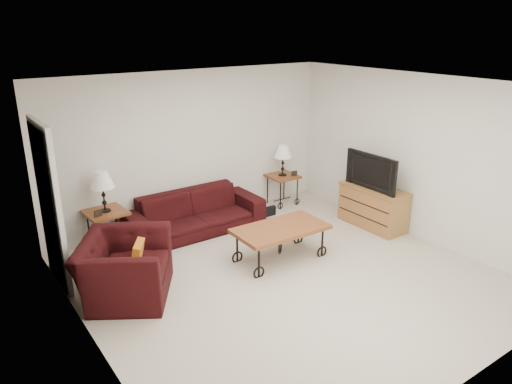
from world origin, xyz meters
TOP-DOWN VIEW (x-y plane):
  - ground at (0.00, 0.00)m, footprint 5.00×5.00m
  - wall_back at (0.00, 2.50)m, footprint 5.00×0.02m
  - wall_front at (0.00, -2.50)m, footprint 5.00×0.02m
  - wall_left at (-2.50, 0.00)m, footprint 0.02×5.00m
  - wall_right at (2.50, 0.00)m, footprint 0.02×5.00m
  - ceiling at (0.00, 0.00)m, footprint 5.00×5.00m
  - doorway at (-2.47, 1.65)m, footprint 0.08×0.94m
  - sofa at (-0.25, 2.02)m, footprint 2.19×0.86m
  - side_table_left at (-1.62, 2.20)m, footprint 0.58×0.58m
  - side_table_right at (1.65, 2.20)m, footprint 0.53×0.53m
  - lamp_left at (-1.62, 2.20)m, footprint 0.36×0.36m
  - lamp_right at (1.65, 2.20)m, footprint 0.33×0.33m
  - photo_frame_left at (-1.77, 2.05)m, footprint 0.12×0.04m
  - photo_frame_right at (1.80, 2.05)m, footprint 0.11×0.04m
  - coffee_table at (0.26, 0.48)m, footprint 1.32×0.74m
  - armchair at (-1.88, 0.80)m, footprint 1.47×1.51m
  - throw_pillow at (-1.72, 0.75)m, footprint 0.26×0.33m
  - tv_stand at (2.23, 0.54)m, footprint 0.46×1.11m
  - television at (2.21, 0.54)m, footprint 0.13×1.00m
  - backpack at (0.92, 1.77)m, footprint 0.43×0.36m

SIDE VIEW (x-z plane):
  - ground at x=0.00m, z-range 0.00..0.00m
  - coffee_table at x=0.26m, z-range 0.00..0.49m
  - backpack at x=0.92m, z-range 0.00..0.49m
  - side_table_right at x=1.65m, z-range 0.00..0.56m
  - side_table_left at x=-1.62m, z-range 0.00..0.60m
  - sofa at x=-0.25m, z-range 0.00..0.64m
  - tv_stand at x=2.23m, z-range 0.00..0.67m
  - armchair at x=-1.88m, z-range 0.00..0.75m
  - throw_pillow at x=-1.72m, z-range 0.35..0.69m
  - photo_frame_right at x=1.80m, z-range 0.56..0.65m
  - photo_frame_left at x=-1.77m, z-range 0.60..0.70m
  - lamp_right at x=1.65m, z-range 0.56..1.12m
  - lamp_left at x=-1.62m, z-range 0.60..1.20m
  - television at x=2.21m, z-range 0.67..1.24m
  - doorway at x=-2.47m, z-range 0.00..2.04m
  - wall_back at x=0.00m, z-range 0.00..2.50m
  - wall_front at x=0.00m, z-range 0.00..2.50m
  - wall_left at x=-2.50m, z-range 0.00..2.50m
  - wall_right at x=2.50m, z-range 0.00..2.50m
  - ceiling at x=0.00m, z-range 2.50..2.50m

